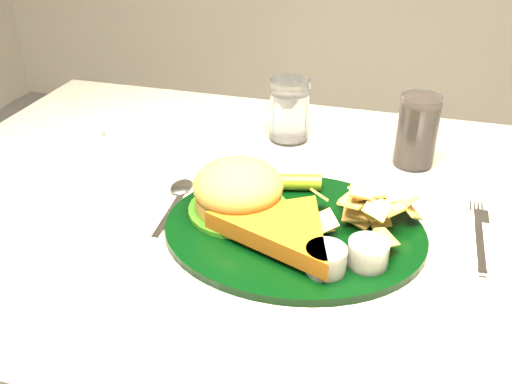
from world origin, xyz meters
TOP-DOWN VIEW (x-y plane):
  - table at (0.00, 0.00)m, footprint 1.20×0.80m
  - dinner_plate at (0.03, -0.07)m, footprint 0.38×0.32m
  - water_glass at (-0.04, 0.22)m, footprint 0.09×0.09m
  - cola_glass at (0.18, 0.18)m, footprint 0.08×0.08m
  - fork_napkin at (0.27, -0.03)m, footprint 0.12×0.15m
  - spoon at (-0.15, -0.08)m, footprint 0.05×0.16m
  - ramekin at (-0.36, 0.15)m, footprint 0.05×0.05m
  - wrapped_straw at (-0.01, 0.16)m, footprint 0.19×0.13m

SIDE VIEW (x-z plane):
  - table at x=0.00m, z-range 0.00..0.75m
  - wrapped_straw at x=-0.01m, z-range 0.75..0.76m
  - spoon at x=-0.15m, z-range 0.75..0.76m
  - fork_napkin at x=0.27m, z-range 0.75..0.76m
  - ramekin at x=-0.36m, z-range 0.75..0.78m
  - dinner_plate at x=0.03m, z-range 0.75..0.83m
  - water_glass at x=-0.04m, z-range 0.75..0.86m
  - cola_glass at x=0.18m, z-range 0.75..0.87m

